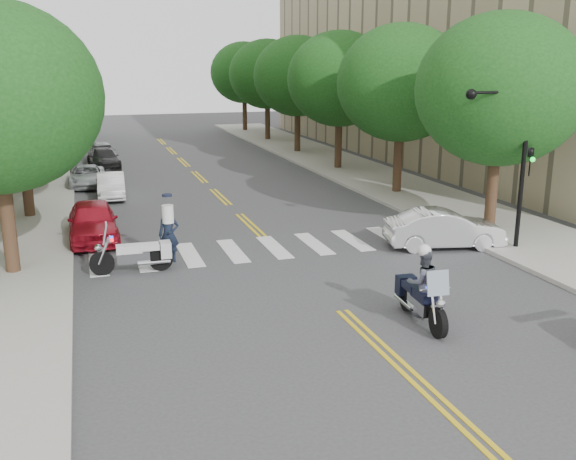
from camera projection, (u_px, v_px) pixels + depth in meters
name	position (u px, v px, depth m)	size (l,w,h in m)	color
ground	(342.00, 311.00, 17.49)	(140.00, 140.00, 0.00)	#38383A
sidewalk_left	(26.00, 185.00, 34.93)	(5.00, 60.00, 0.15)	#9E9991
sidewalk_right	(348.00, 168.00, 40.54)	(5.00, 60.00, 0.15)	#9E9991
tree_l_1	(17.00, 88.00, 26.37)	(6.40, 6.40, 8.45)	#382316
tree_l_2	(30.00, 82.00, 33.74)	(6.40, 6.40, 8.45)	#382316
tree_l_3	(38.00, 78.00, 41.11)	(6.40, 6.40, 8.45)	#382316
tree_l_4	(44.00, 76.00, 48.47)	(6.40, 6.40, 8.45)	#382316
tree_l_5	(48.00, 74.00, 55.84)	(6.40, 6.40, 8.45)	#382316
tree_r_0	(500.00, 90.00, 24.20)	(6.40, 6.40, 8.45)	#382316
tree_r_1	(401.00, 83.00, 31.57)	(6.40, 6.40, 8.45)	#382316
tree_r_2	(340.00, 79.00, 38.93)	(6.40, 6.40, 8.45)	#382316
tree_r_3	(298.00, 76.00, 46.30)	(6.40, 6.40, 8.45)	#382316
tree_r_4	(267.00, 74.00, 53.67)	(6.40, 6.40, 8.45)	#382316
tree_r_5	(244.00, 73.00, 61.03)	(6.40, 6.40, 8.45)	#382316
traffic_signal_pole	(513.00, 148.00, 22.04)	(2.82, 0.42, 6.00)	black
motorcycle_police	(421.00, 288.00, 16.55)	(0.92, 2.61, 2.12)	black
motorcycle_parked	(139.00, 254.00, 20.59)	(2.62, 0.58, 1.69)	black
officer_standing	(169.00, 235.00, 21.57)	(0.69, 0.45, 1.89)	black
convertible	(444.00, 229.00, 23.30)	(1.49, 4.26, 1.40)	silver
parked_car_a	(93.00, 221.00, 24.20)	(1.78, 4.43, 1.51)	#A71121
parked_car_b	(111.00, 186.00, 31.88)	(1.29, 3.70, 1.22)	white
parked_car_c	(87.00, 176.00, 34.81)	(1.86, 4.03, 1.12)	#AFB3B7
parked_car_d	(104.00, 159.00, 40.56)	(1.77, 4.34, 1.26)	black
parked_car_e	(102.00, 152.00, 42.94)	(1.67, 4.14, 1.41)	#9D9EA2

